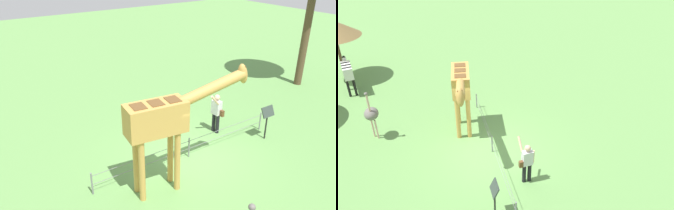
{
  "view_description": "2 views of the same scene",
  "coord_description": "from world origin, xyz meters",
  "views": [
    {
      "loc": [
        -5.95,
        -7.57,
        6.53
      ],
      "look_at": [
        -0.48,
        0.66,
        1.89
      ],
      "focal_mm": 35.64,
      "sensor_mm": 36.0,
      "label": 1
    },
    {
      "loc": [
        10.75,
        -2.07,
        8.78
      ],
      "look_at": [
        -0.29,
        0.73,
        1.91
      ],
      "focal_mm": 37.19,
      "sensor_mm": 36.0,
      "label": 2
    }
  ],
  "objects": [
    {
      "name": "ground_plane",
      "position": [
        0.0,
        0.0,
        0.0
      ],
      "size": [
        60.0,
        60.0,
        0.0
      ],
      "primitive_type": "plane",
      "color": "#60934C"
    },
    {
      "name": "giraffe",
      "position": [
        -1.49,
        -0.8,
        2.28
      ],
      "size": [
        3.9,
        0.96,
        3.56
      ],
      "color": "#C69347",
      "rests_on": "ground_plane"
    },
    {
      "name": "visitor",
      "position": [
        1.91,
        0.92,
        0.9
      ],
      "size": [
        0.62,
        0.58,
        1.72
      ],
      "color": "black",
      "rests_on": "ground_plane"
    },
    {
      "name": "info_sign",
      "position": [
        3.14,
        -0.5,
        0.95
      ],
      "size": [
        0.56,
        0.21,
        1.32
      ],
      "color": "black",
      "rests_on": "ground_plane"
    },
    {
      "name": "wire_fence",
      "position": [
        0.0,
        0.09,
        0.4
      ],
      "size": [
        7.05,
        0.05,
        0.75
      ],
      "color": "slate",
      "rests_on": "ground_plane"
    }
  ]
}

